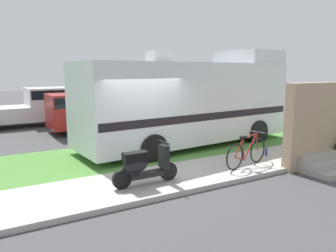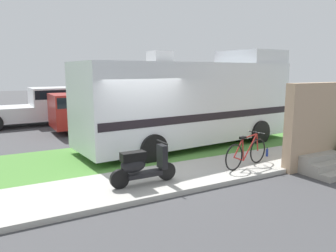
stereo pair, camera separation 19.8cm
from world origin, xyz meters
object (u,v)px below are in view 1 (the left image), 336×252
object	(u,v)px
pickup_truck_near	(97,111)
pickup_truck_far	(35,106)
motorhome_rv	(190,101)
scooter	(143,166)
bottle_green	(266,152)
bicycle	(247,152)

from	to	relation	value
pickup_truck_near	pickup_truck_far	size ratio (longest dim) A/B	1.04
pickup_truck_near	pickup_truck_far	world-z (taller)	pickup_truck_far
motorhome_rv	pickup_truck_near	world-z (taller)	motorhome_rv
scooter	motorhome_rv	bearing A→B (deg)	42.96
pickup_truck_near	bottle_green	bearing A→B (deg)	-67.46
motorhome_rv	bottle_green	size ratio (longest dim) A/B	28.98
bottle_green	motorhome_rv	bearing A→B (deg)	112.03
scooter	pickup_truck_near	distance (m)	7.88
bicycle	pickup_truck_near	world-z (taller)	pickup_truck_near
pickup_truck_near	bicycle	bearing A→B (deg)	-77.58
motorhome_rv	bottle_green	bearing A→B (deg)	-67.97
pickup_truck_far	pickup_truck_near	bearing A→B (deg)	-54.61
scooter	bottle_green	distance (m)	4.44
scooter	bicycle	world-z (taller)	scooter
scooter	pickup_truck_far	world-z (taller)	pickup_truck_far
scooter	bottle_green	size ratio (longest dim) A/B	5.87
pickup_truck_near	bottle_green	distance (m)	7.95
motorhome_rv	pickup_truck_near	bearing A→B (deg)	112.83
scooter	bottle_green	bearing A→B (deg)	5.66
scooter	pickup_truck_far	distance (m)	10.89
pickup_truck_far	bottle_green	xyz separation A→B (m)	(5.24, -10.42, -0.75)
bicycle	pickup_truck_far	xyz separation A→B (m)	(-3.93, 10.93, 0.47)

